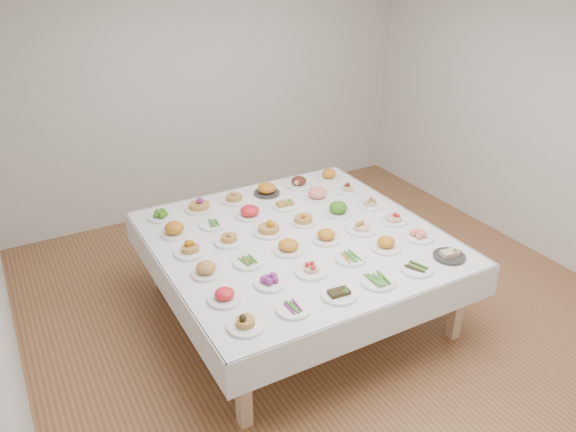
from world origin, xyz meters
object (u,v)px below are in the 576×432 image
display_table (297,243)px  dish_35 (329,174)px  dish_18 (190,246)px  dish_0 (245,320)px

display_table → dish_35: dish_35 is taller
display_table → dish_35: size_ratio=10.08×
dish_18 → dish_0: bearing=-90.8°
dish_35 → display_table: bearing=-135.2°
dish_0 → dish_35: 2.52m
dish_0 → dish_35: bearing=44.8°
dish_0 → dish_35: (1.79, 1.77, 0.00)m
display_table → dish_35: (0.89, 0.89, 0.12)m
dish_18 → dish_35: 1.91m
display_table → dish_35: 1.27m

